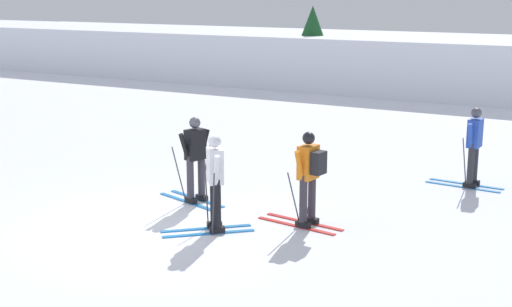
{
  "coord_description": "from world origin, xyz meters",
  "views": [
    {
      "loc": [
        7.37,
        -9.52,
        4.11
      ],
      "look_at": [
        0.66,
        2.56,
        0.9
      ],
      "focal_mm": 49.74,
      "sensor_mm": 36.0,
      "label": 1
    }
  ],
  "objects_px": {
    "skier_black": "(195,157)",
    "skier_white": "(215,180)",
    "skier_blue": "(474,145)",
    "skier_orange": "(309,174)",
    "conifer_far_left": "(312,40)"
  },
  "relations": [
    {
      "from": "skier_orange",
      "to": "skier_blue",
      "type": "bearing_deg",
      "value": 64.22
    },
    {
      "from": "skier_black",
      "to": "conifer_far_left",
      "type": "height_order",
      "value": "conifer_far_left"
    },
    {
      "from": "skier_white",
      "to": "conifer_far_left",
      "type": "distance_m",
      "value": 18.89
    },
    {
      "from": "skier_black",
      "to": "skier_orange",
      "type": "bearing_deg",
      "value": -5.7
    },
    {
      "from": "skier_white",
      "to": "conifer_far_left",
      "type": "xyz_separation_m",
      "value": [
        -6.32,
        17.77,
        1.08
      ]
    },
    {
      "from": "skier_black",
      "to": "conifer_far_left",
      "type": "distance_m",
      "value": 17.3
    },
    {
      "from": "skier_white",
      "to": "conifer_far_left",
      "type": "relative_size",
      "value": 0.5
    },
    {
      "from": "skier_black",
      "to": "skier_orange",
      "type": "relative_size",
      "value": 1.0
    },
    {
      "from": "skier_black",
      "to": "skier_blue",
      "type": "relative_size",
      "value": 1.0
    },
    {
      "from": "skier_white",
      "to": "skier_black",
      "type": "bearing_deg",
      "value": 134.58
    },
    {
      "from": "skier_black",
      "to": "conifer_far_left",
      "type": "xyz_separation_m",
      "value": [
        -5.06,
        16.5,
        1.08
      ]
    },
    {
      "from": "skier_black",
      "to": "skier_white",
      "type": "height_order",
      "value": "same"
    },
    {
      "from": "conifer_far_left",
      "to": "skier_white",
      "type": "bearing_deg",
      "value": -70.44
    },
    {
      "from": "skier_black",
      "to": "conifer_far_left",
      "type": "bearing_deg",
      "value": 107.06
    },
    {
      "from": "skier_orange",
      "to": "skier_white",
      "type": "bearing_deg",
      "value": -142.29
    }
  ]
}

